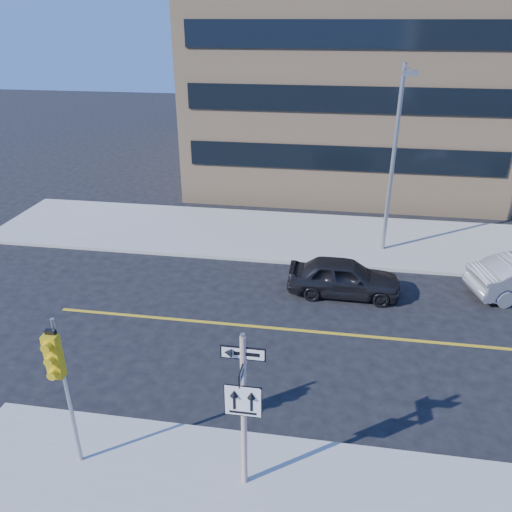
% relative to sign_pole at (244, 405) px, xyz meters
% --- Properties ---
extents(ground, '(120.00, 120.00, 0.00)m').
position_rel_sign_pole_xyz_m(ground, '(0.00, 2.51, -2.44)').
color(ground, black).
rests_on(ground, ground).
extents(sign_pole, '(0.92, 0.92, 4.06)m').
position_rel_sign_pole_xyz_m(sign_pole, '(0.00, 0.00, 0.00)').
color(sign_pole, white).
rests_on(sign_pole, near_sidewalk).
extents(traffic_signal, '(0.32, 0.45, 4.00)m').
position_rel_sign_pole_xyz_m(traffic_signal, '(-4.00, -0.15, 0.59)').
color(traffic_signal, gray).
rests_on(traffic_signal, near_sidewalk).
extents(parked_car_a, '(1.78, 4.32, 1.46)m').
position_rel_sign_pole_xyz_m(parked_car_a, '(2.21, 9.31, -1.70)').
color(parked_car_a, black).
rests_on(parked_car_a, ground).
extents(streetlight_a, '(0.55, 2.25, 8.00)m').
position_rel_sign_pole_xyz_m(streetlight_a, '(4.00, 13.27, 2.32)').
color(streetlight_a, gray).
rests_on(streetlight_a, far_sidewalk).
extents(building_brick, '(18.00, 18.00, 18.00)m').
position_rel_sign_pole_xyz_m(building_brick, '(2.00, 27.51, 6.56)').
color(building_brick, tan).
rests_on(building_brick, ground).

